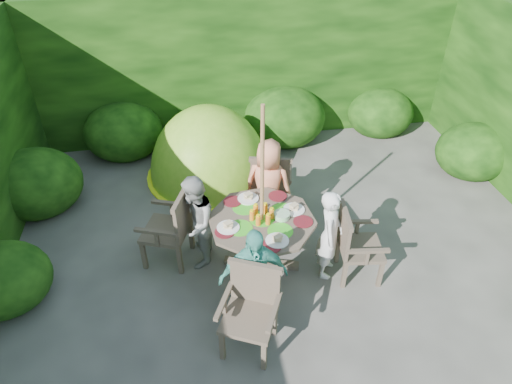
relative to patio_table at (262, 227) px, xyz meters
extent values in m
plane|color=#42403B|center=(0.37, -0.24, -0.63)|extent=(60.00, 60.00, 0.00)
cube|color=black|center=(0.37, 3.76, 0.62)|extent=(9.00, 1.00, 2.50)
cylinder|color=#43372B|center=(0.00, 0.00, -0.28)|extent=(0.12, 0.12, 0.71)
cube|color=#43372B|center=(0.00, 0.00, -0.60)|extent=(0.93, 0.36, 0.06)
cube|color=#43372B|center=(0.00, 0.00, -0.60)|extent=(0.36, 0.93, 0.06)
cylinder|color=#43372B|center=(0.00, 0.00, 0.10)|extent=(1.60, 1.60, 0.04)
cylinder|color=green|center=(-0.28, -0.11, 0.12)|extent=(0.29, 0.29, 0.00)
cylinder|color=green|center=(0.16, -0.24, 0.12)|extent=(0.29, 0.29, 0.00)
cylinder|color=green|center=(-0.17, 0.24, 0.12)|extent=(0.29, 0.29, 0.00)
cylinder|color=green|center=(0.27, 0.12, 0.12)|extent=(0.29, 0.29, 0.00)
cylinder|color=green|center=(0.00, 0.00, 0.12)|extent=(0.29, 0.29, 0.00)
cylinder|color=white|center=(0.40, 0.10, 0.13)|extent=(0.26, 0.26, 0.01)
cylinder|color=white|center=(-0.10, 0.41, 0.13)|extent=(0.26, 0.26, 0.01)
cylinder|color=white|center=(-0.41, -0.10, 0.13)|extent=(0.26, 0.26, 0.01)
cylinder|color=white|center=(0.09, -0.40, 0.13)|extent=(0.26, 0.26, 0.01)
cylinder|color=#AB0B14|center=(0.45, -0.14, 0.13)|extent=(0.23, 0.23, 0.01)
cylinder|color=#AB0B14|center=(0.27, 0.40, 0.13)|extent=(0.23, 0.23, 0.01)
cylinder|color=#AB0B14|center=(-0.30, 0.38, 0.13)|extent=(0.23, 0.23, 0.01)
cylinder|color=#AB0B14|center=(-0.46, -0.16, 0.13)|extent=(0.23, 0.23, 0.01)
cylinder|color=#AB0B14|center=(0.01, -0.48, 0.13)|extent=(0.23, 0.23, 0.01)
cylinder|color=green|center=(0.23, -0.01, 0.15)|extent=(0.19, 0.19, 0.06)
cylinder|color=olive|center=(0.00, 0.00, 0.47)|extent=(0.05, 0.05, 2.20)
cube|color=#43372B|center=(1.13, -0.33, -0.21)|extent=(0.55, 0.56, 0.05)
cube|color=#43372B|center=(1.31, -0.57, -0.43)|extent=(0.05, 0.05, 0.41)
cube|color=#43372B|center=(1.37, -0.15, -0.43)|extent=(0.05, 0.05, 0.41)
cube|color=#43372B|center=(0.89, -0.52, -0.43)|extent=(0.05, 0.05, 0.41)
cube|color=#43372B|center=(0.94, -0.09, -0.43)|extent=(0.05, 0.05, 0.41)
cube|color=#43372B|center=(0.90, -0.30, 0.05)|extent=(0.10, 0.51, 0.49)
cube|color=#43372B|center=(1.09, -0.58, -0.02)|extent=(0.49, 0.11, 0.04)
cube|color=#43372B|center=(1.16, -0.08, -0.02)|extent=(0.49, 0.11, 0.04)
cube|color=#43372B|center=(-1.14, 0.33, -0.18)|extent=(0.68, 0.69, 0.05)
cube|color=#43372B|center=(-1.27, 0.63, -0.41)|extent=(0.07, 0.07, 0.44)
cube|color=#43372B|center=(-1.43, 0.20, -0.41)|extent=(0.07, 0.07, 0.44)
cube|color=#43372B|center=(-0.84, 0.47, -0.41)|extent=(0.07, 0.07, 0.44)
cube|color=#43372B|center=(-1.00, 0.04, -0.41)|extent=(0.07, 0.07, 0.44)
cube|color=#43372B|center=(-0.90, 0.25, 0.10)|extent=(0.23, 0.53, 0.52)
cube|color=#43372B|center=(-1.04, 0.59, 0.03)|extent=(0.51, 0.23, 0.04)
cube|color=#43372B|center=(-1.23, 0.08, 0.03)|extent=(0.51, 0.23, 0.04)
cube|color=#43372B|center=(0.33, 1.13, -0.20)|extent=(0.63, 0.62, 0.05)
cube|color=#43372B|center=(0.60, 1.30, -0.42)|extent=(0.06, 0.06, 0.42)
cube|color=#43372B|center=(0.17, 1.40, -0.42)|extent=(0.06, 0.06, 0.42)
cube|color=#43372B|center=(0.49, 0.86, -0.42)|extent=(0.06, 0.06, 0.42)
cube|color=#43372B|center=(0.06, 0.97, -0.42)|extent=(0.06, 0.06, 0.42)
cube|color=#43372B|center=(0.27, 0.90, 0.08)|extent=(0.52, 0.16, 0.51)
cube|color=#43372B|center=(0.58, 1.07, 0.00)|extent=(0.17, 0.50, 0.04)
cube|color=#43372B|center=(0.07, 1.19, 0.00)|extent=(0.17, 0.50, 0.04)
cube|color=#43372B|center=(-0.34, -1.13, -0.21)|extent=(0.67, 0.66, 0.05)
cube|color=#43372B|center=(-0.63, -1.23, -0.43)|extent=(0.07, 0.07, 0.41)
cube|color=#43372B|center=(-0.24, -1.42, -0.43)|extent=(0.07, 0.07, 0.41)
cube|color=#43372B|center=(-0.44, -0.84, -0.43)|extent=(0.07, 0.07, 0.41)
cube|color=#43372B|center=(-0.05, -1.03, -0.43)|extent=(0.07, 0.07, 0.41)
cube|color=#43372B|center=(-0.24, -0.92, 0.06)|extent=(0.48, 0.25, 0.49)
cube|color=#43372B|center=(-0.57, -1.02, -0.01)|extent=(0.25, 0.46, 0.04)
cube|color=#43372B|center=(-0.11, -1.24, -0.01)|extent=(0.25, 0.46, 0.04)
imported|color=white|center=(0.76, -0.23, -0.04)|extent=(0.43, 0.51, 1.19)
imported|color=#9E9E99|center=(-0.77, 0.23, -0.01)|extent=(0.56, 0.67, 1.24)
imported|color=#EC8861|center=(0.22, 0.77, 0.03)|extent=(0.76, 0.66, 1.32)
imported|color=#4AAE9C|center=(-0.23, -0.77, -0.01)|extent=(0.75, 0.34, 1.25)
ellipsoid|color=#6BAF21|center=(-0.46, 2.16, -0.63)|extent=(2.32, 2.32, 2.31)
ellipsoid|color=black|center=(-0.29, 1.53, -0.63)|extent=(0.72, 0.50, 0.79)
cylinder|color=#EDFA1A|center=(-0.46, 2.16, -0.62)|extent=(2.02, 2.02, 0.03)
camera|label=1|loc=(-0.76, -4.01, 3.51)|focal=32.00mm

